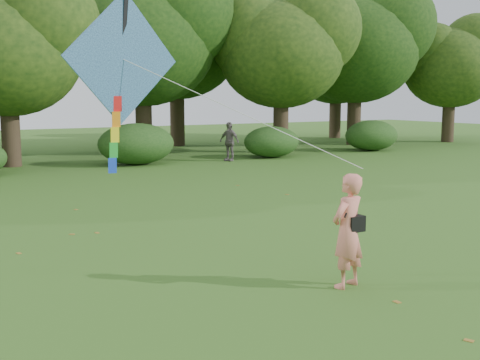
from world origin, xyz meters
TOP-DOWN VIEW (x-y plane):
  - ground at (0.00, 0.00)m, footprint 100.00×100.00m
  - man_kite_flyer at (-0.42, -0.52)m, footprint 0.78×0.62m
  - bystander_right at (7.36, 17.09)m, footprint 0.86×1.18m
  - crossbody_bag at (-0.30, -0.55)m, footprint 0.43×0.20m
  - flying_kite at (-3.25, 1.97)m, footprint 4.17×2.82m
  - tree_line at (1.67, 22.88)m, footprint 54.70×15.30m
  - shrub_band at (-0.72, 17.60)m, footprint 39.15×3.22m
  - fallen_leaves at (-1.24, 2.94)m, footprint 9.05×13.94m

SIDE VIEW (x-z plane):
  - ground at x=0.00m, z-range 0.00..0.00m
  - fallen_leaves at x=-1.24m, z-range 0.00..0.01m
  - shrub_band at x=-0.72m, z-range -0.08..1.79m
  - bystander_right at x=7.36m, z-range 0.00..1.86m
  - man_kite_flyer at x=-0.42m, z-range 0.00..1.87m
  - crossbody_bag at x=-0.30m, z-range 0.70..1.42m
  - flying_kite at x=-3.25m, z-range 2.15..5.17m
  - tree_line at x=1.67m, z-range 0.86..10.35m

